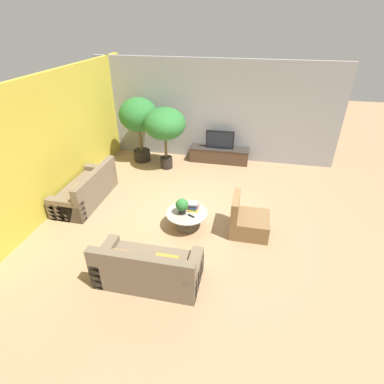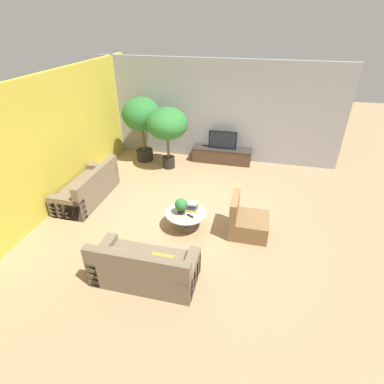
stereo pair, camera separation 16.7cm
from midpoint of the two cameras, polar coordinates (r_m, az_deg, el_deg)
ground_plane at (r=7.14m, az=0.57°, el=-3.79°), size 24.00×24.00×0.00m
back_wall_stone at (r=9.43m, az=5.23°, el=15.02°), size 7.40×0.12×3.00m
side_wall_left at (r=7.90m, az=-23.06°, el=9.50°), size 0.12×7.40×3.00m
media_console at (r=9.53m, az=6.20°, el=7.07°), size 1.84×0.50×0.46m
television at (r=9.34m, az=6.37°, el=9.80°), size 0.86×0.13×0.55m
coffee_table at (r=6.51m, az=-0.39°, el=-4.77°), size 0.90×0.90×0.39m
couch_by_wall at (r=7.89m, az=-18.55°, el=0.57°), size 0.84×1.91×0.84m
couch_near_entry at (r=5.38m, az=-8.13°, el=-14.14°), size 1.79×0.84×0.84m
armchair_wicker at (r=6.47m, az=11.07°, el=-5.68°), size 0.80×0.76×0.86m
potted_palm_tall at (r=9.34m, az=-9.05°, el=13.93°), size 1.15×1.15×1.98m
potted_palm_corner at (r=8.74m, az=-4.20°, el=12.64°), size 1.20×1.20×1.83m
potted_plant_tabletop at (r=6.32m, az=-1.31°, el=-2.55°), size 0.27×0.27×0.35m
book_stack at (r=6.52m, az=0.90°, el=-2.70°), size 0.25×0.31×0.16m
remote_black at (r=6.32m, az=0.41°, el=-4.58°), size 0.16×0.11×0.02m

